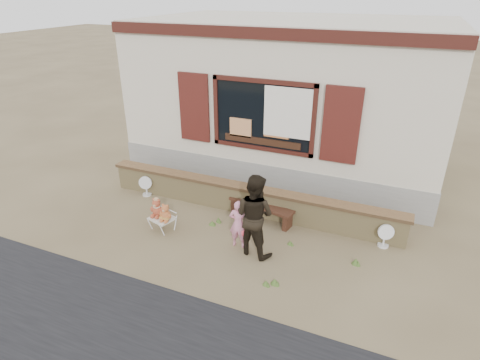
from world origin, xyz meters
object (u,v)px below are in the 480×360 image
at_px(bench, 261,208).
at_px(folding_chair, 162,219).
at_px(child, 238,224).
at_px(adult, 254,215).
at_px(teddy_bear_left, 157,207).
at_px(teddy_bear_right, 166,212).

bearing_deg(bench, folding_chair, -134.69).
xyz_separation_m(folding_chair, child, (1.74, 0.09, 0.25)).
xyz_separation_m(bench, child, (-0.07, -1.13, 0.23)).
height_order(folding_chair, adult, adult).
relative_size(folding_chair, teddy_bear_left, 1.36).
bearing_deg(folding_chair, child, 19.67).
height_order(bench, adult, adult).
bearing_deg(child, teddy_bear_right, -1.47).
xyz_separation_m(teddy_bear_right, child, (1.61, 0.13, 0.03)).
bearing_deg(adult, teddy_bear_right, 14.44).
bearing_deg(child, teddy_bear_left, -4.59).
height_order(teddy_bear_left, adult, adult).
relative_size(folding_chair, teddy_bear_right, 1.49).
bearing_deg(folding_chair, teddy_bear_right, -0.00).
bearing_deg(folding_chair, teddy_bear_left, -180.00).
height_order(child, adult, adult).
height_order(folding_chair, teddy_bear_left, teddy_bear_left).
bearing_deg(teddy_bear_left, bench, 47.93).
bearing_deg(teddy_bear_left, child, 18.23).
xyz_separation_m(folding_chair, teddy_bear_left, (-0.13, 0.04, 0.24)).
relative_size(bench, folding_chair, 2.73).
distance_m(folding_chair, teddy_bear_left, 0.28).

